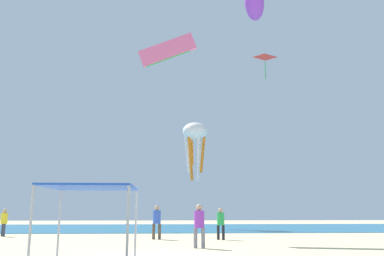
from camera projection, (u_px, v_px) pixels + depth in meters
name	position (u px, v px, depth m)	size (l,w,h in m)	color
ocean_strip	(163.00, 228.00, 37.84)	(110.00, 19.78, 0.03)	#1E6B93
canopy_tent	(91.00, 190.00, 12.52)	(2.63, 3.01, 2.28)	#B2B2B7
person_near_tent	(199.00, 222.00, 17.21)	(0.48, 0.43, 1.81)	slate
person_leftmost	(221.00, 221.00, 22.21)	(0.41, 0.40, 1.70)	black
person_central	(157.00, 219.00, 22.56)	(0.49, 0.44, 1.83)	brown
person_rightmost	(4.00, 220.00, 25.10)	(0.39, 0.39, 1.66)	#33384C
kite_parafoil_pink	(167.00, 50.00, 26.24)	(3.80, 0.65, 2.29)	pink
kite_diamond_red	(265.00, 58.00, 42.46)	(2.43, 2.42, 2.55)	red
kite_inflatable_purple	(254.00, 3.00, 31.93)	(2.79, 5.36, 1.87)	purple
kite_octopus_white	(195.00, 135.00, 37.51)	(2.93, 2.93, 5.38)	white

